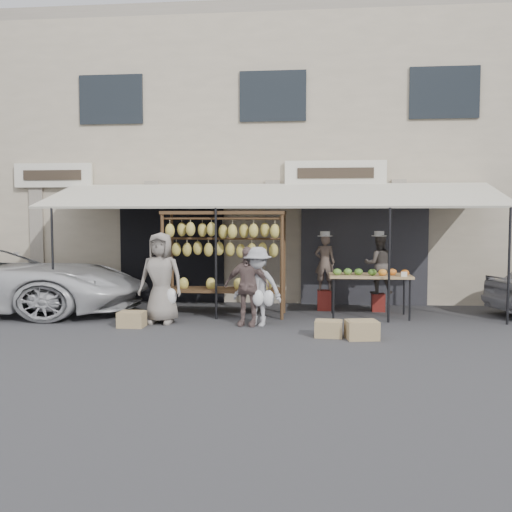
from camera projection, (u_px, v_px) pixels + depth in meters
The scene contains 15 objects.
ground_plane at pixel (259, 331), 10.54m from camera, with size 90.00×90.00×0.00m, color #2D2D30.
shophouse at pixel (280, 164), 16.74m from camera, with size 24.00×6.15×7.30m.
awning at pixel (269, 196), 12.63m from camera, with size 10.00×2.35×2.92m.
banana_rack at pixel (224, 242), 12.09m from camera, with size 2.60×0.90×2.24m.
produce_table at pixel (370, 276), 11.96m from camera, with size 1.70×0.90×1.04m.
vendor_left at pixel (325, 263), 12.86m from camera, with size 0.46×0.30×1.26m, color brown.
vendor_right at pixel (379, 264), 12.70m from camera, with size 0.64×0.50×1.32m, color #4D4742.
customer_left at pixel (161, 278), 11.28m from camera, with size 0.88×0.58×1.81m, color gray.
customer_mid at pixel (247, 286), 11.06m from camera, with size 0.90×0.38×1.54m, color #715A56.
customer_right at pixel (258, 286), 11.03m from camera, with size 0.99×0.57×1.54m, color #98989B.
stool_left at pixel (324, 300), 12.92m from camera, with size 0.32×0.32×0.45m, color maroon.
stool_right at pixel (378, 302), 12.76m from camera, with size 0.28×0.28×0.40m, color maroon.
crate_near_a at pixel (329, 329), 10.06m from camera, with size 0.48×0.36×0.29m, color tan.
crate_near_b at pixel (362, 330), 9.86m from camera, with size 0.54×0.41×0.32m, color tan.
crate_far at pixel (132, 319), 10.94m from camera, with size 0.50×0.38×0.30m, color tan.
Camera 1 is at (0.98, -10.38, 2.13)m, focal length 40.00 mm.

